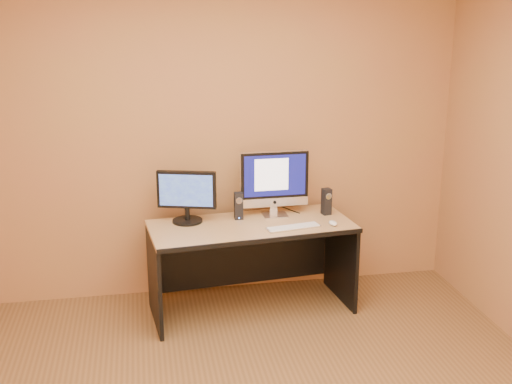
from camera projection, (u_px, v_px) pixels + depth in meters
walls at (253, 212)px, 3.12m from camera, size 4.00×4.00×2.60m
desk at (251, 268)px, 4.88m from camera, size 1.57×0.81×0.70m
imac at (275, 183)px, 4.91m from camera, size 0.54×0.21×0.52m
second_monitor at (187, 197)px, 4.78m from camera, size 0.50×0.34×0.40m
speaker_left at (239, 206)px, 4.88m from camera, size 0.06×0.07×0.21m
speaker_right at (326, 202)px, 4.99m from camera, size 0.08×0.08×0.21m
keyboard at (294, 227)px, 4.70m from camera, size 0.42×0.18×0.02m
mouse at (333, 223)px, 4.76m from camera, size 0.06×0.10×0.03m
cable_a at (291, 210)px, 5.11m from camera, size 0.10×0.19×0.01m
cable_b at (270, 211)px, 5.08m from camera, size 0.05×0.17×0.01m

